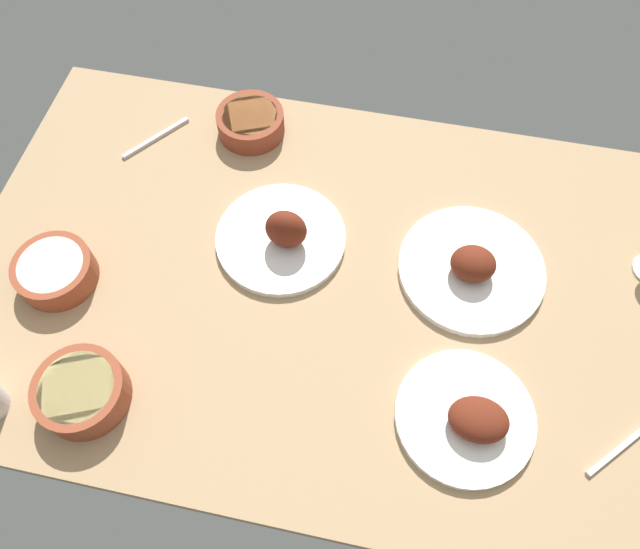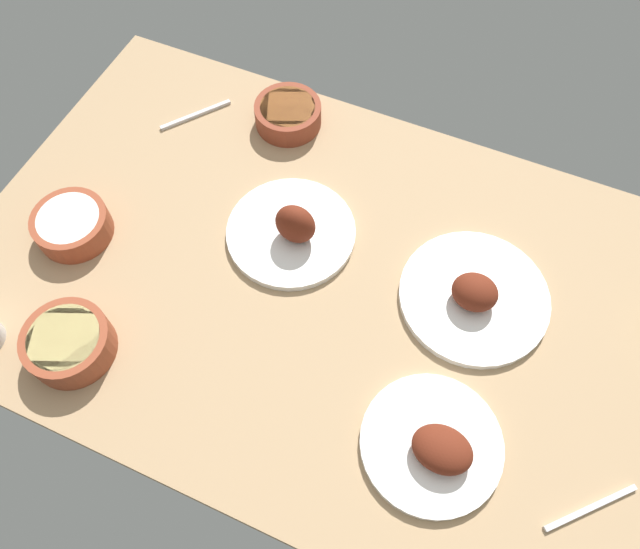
{
  "view_description": "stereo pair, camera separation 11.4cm",
  "coord_description": "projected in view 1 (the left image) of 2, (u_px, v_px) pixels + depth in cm",
  "views": [
    {
      "loc": [
        -11.0,
        53.44,
        105.84
      ],
      "look_at": [
        0.0,
        0.0,
        6.0
      ],
      "focal_mm": 33.48,
      "sensor_mm": 36.0,
      "label": 1
    },
    {
      "loc": [
        -21.83,
        50.01,
        105.84
      ],
      "look_at": [
        0.0,
        0.0,
        6.0
      ],
      "focal_mm": 33.48,
      "sensor_mm": 36.0,
      "label": 2
    }
  ],
  "objects": [
    {
      "name": "bowl_soup",
      "position": [
        251.0,
        122.0,
        1.31
      ],
      "size": [
        14.78,
        14.78,
        5.21
      ],
      "color": "brown",
      "rests_on": "dining_table"
    },
    {
      "name": "plate_center_main",
      "position": [
        282.0,
        236.0,
        1.18
      ],
      "size": [
        25.96,
        25.96,
        10.35
      ],
      "color": "white",
      "rests_on": "dining_table"
    },
    {
      "name": "plate_near_viewer",
      "position": [
        469.0,
        418.0,
        1.01
      ],
      "size": [
        24.03,
        24.03,
        6.73
      ],
      "color": "white",
      "rests_on": "dining_table"
    },
    {
      "name": "dining_table",
      "position": [
        320.0,
        284.0,
        1.17
      ],
      "size": [
        140.0,
        90.0,
        4.0
      ],
      "primitive_type": "cube",
      "color": "tan",
      "rests_on": "ground"
    },
    {
      "name": "spoon_loose",
      "position": [
        156.0,
        138.0,
        1.32
      ],
      "size": [
        11.08,
        14.1,
        0.8
      ],
      "primitive_type": "cube",
      "rotation": [
        0.0,
        0.0,
        4.06
      ],
      "color": "silver",
      "rests_on": "dining_table"
    },
    {
      "name": "plate_far_side",
      "position": [
        472.0,
        268.0,
        1.15
      ],
      "size": [
        28.4,
        28.4,
        7.69
      ],
      "color": "white",
      "rests_on": "dining_table"
    },
    {
      "name": "bowl_cream",
      "position": [
        55.0,
        271.0,
        1.13
      ],
      "size": [
        14.92,
        14.92,
        5.49
      ],
      "color": "brown",
      "rests_on": "dining_table"
    },
    {
      "name": "bowl_pasta",
      "position": [
        81.0,
        392.0,
        1.01
      ],
      "size": [
        15.44,
        15.44,
        6.19
      ],
      "color": "brown",
      "rests_on": "dining_table"
    },
    {
      "name": "fork_loose",
      "position": [
        624.0,
        445.0,
        1.0
      ],
      "size": [
        12.6,
        12.82,
        0.8
      ],
      "primitive_type": "cube",
      "rotation": [
        0.0,
        0.0,
        0.79
      ],
      "color": "silver",
      "rests_on": "dining_table"
    }
  ]
}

